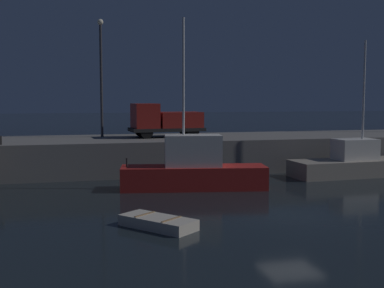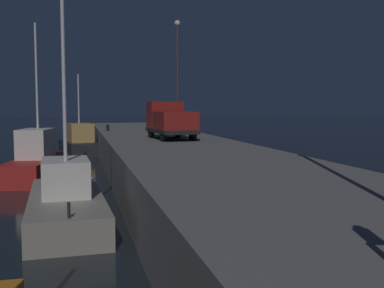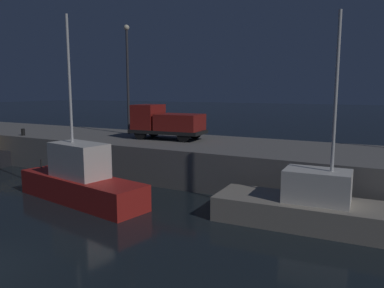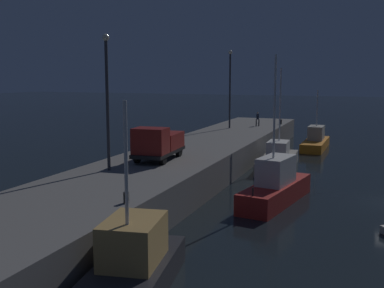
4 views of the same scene
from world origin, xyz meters
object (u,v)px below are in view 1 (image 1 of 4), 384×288
object	(u,v)px
fishing_trawler_red	(193,169)
lamp_post_west	(101,69)
utility_truck	(164,120)
dinghy_red_small	(158,222)
fishing_boat_orange	(355,164)

from	to	relation	value
fishing_trawler_red	lamp_post_west	bearing A→B (deg)	114.16
fishing_trawler_red	utility_truck	distance (m)	8.91
utility_truck	fishing_trawler_red	bearing A→B (deg)	-89.71
dinghy_red_small	lamp_post_west	world-z (taller)	lamp_post_west
fishing_trawler_red	lamp_post_west	world-z (taller)	lamp_post_west
lamp_post_west	dinghy_red_small	bearing A→B (deg)	-87.05
lamp_post_west	utility_truck	size ratio (longest dim) A/B	1.55
fishing_boat_orange	lamp_post_west	distance (m)	19.20
fishing_trawler_red	dinghy_red_small	distance (m)	8.89
fishing_trawler_red	fishing_boat_orange	xyz separation A→B (m)	(11.75, 2.10, -0.32)
fishing_boat_orange	lamp_post_west	world-z (taller)	lamp_post_west
fishing_boat_orange	utility_truck	world-z (taller)	fishing_boat_orange
fishing_trawler_red	fishing_boat_orange	size ratio (longest dim) A/B	1.07
fishing_trawler_red	dinghy_red_small	size ratio (longest dim) A/B	2.93
dinghy_red_small	lamp_post_west	distance (m)	19.46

